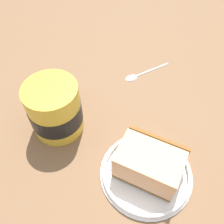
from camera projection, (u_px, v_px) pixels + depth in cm
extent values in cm
cube|color=brown|center=(148.00, 155.00, 46.38)|extent=(152.19, 152.19, 3.94)
cylinder|color=white|center=(146.00, 173.00, 41.71)|extent=(15.73, 15.73, 0.72)
torus|color=white|center=(147.00, 171.00, 41.16)|extent=(15.15, 15.15, 0.67)
cube|color=brown|center=(147.00, 171.00, 41.19)|extent=(12.07, 11.12, 0.60)
cube|color=#EAB27F|center=(149.00, 164.00, 38.92)|extent=(12.07, 11.12, 5.13)
cube|color=brown|center=(156.00, 146.00, 40.86)|extent=(8.76, 6.37, 5.13)
cylinder|color=gold|center=(55.00, 109.00, 43.99)|extent=(9.49, 9.49, 10.63)
cylinder|color=black|center=(56.00, 112.00, 44.64)|extent=(9.68, 9.68, 3.95)
cylinder|color=black|center=(51.00, 95.00, 41.01)|extent=(8.35, 8.35, 0.40)
torus|color=gold|center=(68.00, 91.00, 46.67)|extent=(4.33, 5.20, 5.74)
ellipsoid|color=silver|center=(131.00, 77.00, 56.09)|extent=(2.04, 3.03, 0.80)
cylinder|color=silver|center=(153.00, 69.00, 57.96)|extent=(0.62, 8.93, 0.50)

